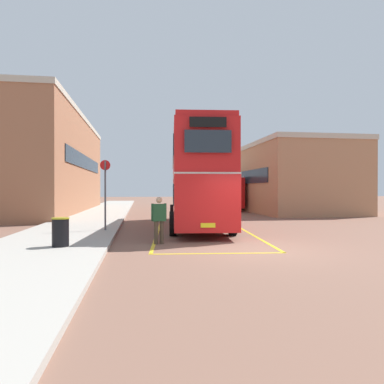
{
  "coord_description": "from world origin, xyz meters",
  "views": [
    {
      "loc": [
        -3.5,
        -10.59,
        1.9
      ],
      "look_at": [
        -0.38,
        10.87,
        1.74
      ],
      "focal_mm": 33.14,
      "sensor_mm": 36.0,
      "label": 1
    }
  ],
  "objects_px": {
    "single_deck_bus": "(218,192)",
    "bus_stop_sign": "(105,188)",
    "litter_bin": "(60,232)",
    "double_decker_bus": "(197,177)",
    "pedestrian_boarding": "(159,217)"
  },
  "relations": [
    {
      "from": "litter_bin",
      "to": "bus_stop_sign",
      "type": "relative_size",
      "value": 0.29
    },
    {
      "from": "double_decker_bus",
      "to": "litter_bin",
      "type": "bearing_deg",
      "value": -129.94
    },
    {
      "from": "double_decker_bus",
      "to": "litter_bin",
      "type": "xyz_separation_m",
      "value": [
        -5.27,
        -6.3,
        -1.93
      ]
    },
    {
      "from": "bus_stop_sign",
      "to": "pedestrian_boarding",
      "type": "bearing_deg",
      "value": -57.53
    },
    {
      "from": "litter_bin",
      "to": "pedestrian_boarding",
      "type": "bearing_deg",
      "value": 17.54
    },
    {
      "from": "bus_stop_sign",
      "to": "single_deck_bus",
      "type": "bearing_deg",
      "value": 62.81
    },
    {
      "from": "single_deck_bus",
      "to": "bus_stop_sign",
      "type": "xyz_separation_m",
      "value": [
        -8.74,
        -17.01,
        0.31
      ]
    },
    {
      "from": "pedestrian_boarding",
      "to": "single_deck_bus",
      "type": "bearing_deg",
      "value": 72.09
    },
    {
      "from": "pedestrian_boarding",
      "to": "litter_bin",
      "type": "bearing_deg",
      "value": -162.46
    },
    {
      "from": "single_deck_bus",
      "to": "pedestrian_boarding",
      "type": "distance_m",
      "value": 21.44
    },
    {
      "from": "single_deck_bus",
      "to": "litter_bin",
      "type": "height_order",
      "value": "single_deck_bus"
    },
    {
      "from": "litter_bin",
      "to": "bus_stop_sign",
      "type": "height_order",
      "value": "bus_stop_sign"
    },
    {
      "from": "double_decker_bus",
      "to": "pedestrian_boarding",
      "type": "relative_size",
      "value": 6.67
    },
    {
      "from": "single_deck_bus",
      "to": "litter_bin",
      "type": "distance_m",
      "value": 23.47
    },
    {
      "from": "litter_bin",
      "to": "single_deck_bus",
      "type": "bearing_deg",
      "value": 65.65
    }
  ]
}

